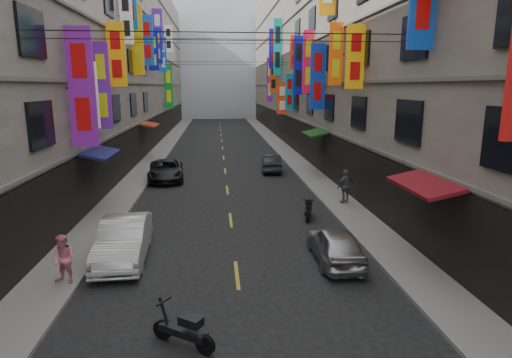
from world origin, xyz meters
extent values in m
cube|color=slate|center=(-6.00, 42.00, 0.06)|extent=(2.00, 90.00, 0.12)
cube|color=slate|center=(6.00, 42.00, 0.06)|extent=(2.00, 90.00, 0.12)
cube|color=gray|center=(-12.00, 42.00, 9.50)|extent=(10.00, 90.00, 19.00)
cube|color=black|center=(-6.95, 42.00, 1.50)|extent=(0.12, 85.50, 3.00)
cube|color=#66635E|center=(-6.94, 42.00, 3.20)|extent=(0.16, 90.00, 0.14)
cube|color=#66635E|center=(-6.94, 42.00, 6.40)|extent=(0.16, 90.00, 0.14)
cube|color=#66635E|center=(-6.94, 42.00, 9.60)|extent=(0.16, 90.00, 0.14)
cube|color=#66635E|center=(-6.94, 42.00, 12.80)|extent=(0.16, 90.00, 0.14)
cube|color=gray|center=(12.00, 42.00, 9.50)|extent=(10.00, 90.00, 19.00)
cube|color=black|center=(6.95, 42.00, 1.50)|extent=(0.12, 85.50, 3.00)
cube|color=#66635E|center=(6.94, 42.00, 3.20)|extent=(0.16, 90.00, 0.14)
cube|color=#66635E|center=(6.94, 42.00, 6.40)|extent=(0.16, 90.00, 0.14)
cube|color=#66635E|center=(6.94, 42.00, 9.60)|extent=(0.16, 90.00, 0.14)
cube|color=#66635E|center=(6.94, 42.00, 12.80)|extent=(0.16, 90.00, 0.14)
cube|color=silver|center=(0.00, 92.00, 11.00)|extent=(18.00, 8.00, 22.00)
cube|color=#6F1885|center=(-6.35, 24.18, 6.10)|extent=(1.11, 0.18, 5.10)
cylinder|color=black|center=(-6.40, 24.18, 6.10)|extent=(1.21, 0.08, 0.08)
cube|color=white|center=(-6.54, 26.07, 5.74)|extent=(0.71, 0.18, 3.11)
cylinder|color=black|center=(-6.59, 26.07, 5.74)|extent=(0.81, 0.08, 0.08)
cube|color=#F2A70C|center=(6.44, 26.45, 7.61)|extent=(0.92, 0.18, 3.14)
cylinder|color=black|center=(6.49, 26.45, 7.61)|extent=(1.02, 0.08, 0.08)
cube|color=#5C1B94|center=(-6.49, 28.23, 6.17)|extent=(0.82, 0.18, 4.47)
cylinder|color=black|center=(-6.54, 28.23, 6.17)|extent=(0.92, 0.08, 0.08)
cube|color=#F6590D|center=(6.50, 30.24, 8.00)|extent=(0.81, 0.18, 3.58)
cylinder|color=black|center=(6.55, 30.24, 8.00)|extent=(0.91, 0.08, 0.08)
cube|color=orange|center=(-6.38, 31.56, 7.99)|extent=(1.04, 0.18, 3.70)
cylinder|color=black|center=(-6.43, 31.56, 7.99)|extent=(1.14, 0.08, 0.08)
cube|color=#0E2DA6|center=(6.41, 34.36, 6.79)|extent=(0.99, 0.18, 4.42)
cylinder|color=black|center=(6.46, 34.36, 6.79)|extent=(1.09, 0.08, 0.08)
cube|color=white|center=(-6.49, 35.82, 10.79)|extent=(0.82, 0.18, 3.63)
cylinder|color=black|center=(-6.54, 35.82, 10.79)|extent=(0.92, 0.08, 0.08)
cube|color=red|center=(6.50, 37.96, 7.97)|extent=(0.81, 0.18, 4.68)
cylinder|color=black|center=(6.55, 37.96, 7.97)|extent=(0.91, 0.08, 0.08)
cube|color=orange|center=(-6.47, 39.52, 9.57)|extent=(0.86, 0.18, 5.11)
cylinder|color=black|center=(-6.52, 39.52, 9.57)|extent=(0.96, 0.08, 0.08)
cube|color=#0D109E|center=(6.49, 41.88, 7.89)|extent=(0.82, 0.18, 4.90)
cylinder|color=black|center=(6.54, 41.88, 7.89)|extent=(0.92, 0.08, 0.08)
cube|color=#1048BA|center=(-6.39, 44.13, 10.04)|extent=(1.02, 0.18, 4.20)
cylinder|color=black|center=(-6.44, 44.13, 10.04)|extent=(1.12, 0.08, 0.08)
cube|color=red|center=(6.55, 44.43, 9.18)|extent=(0.71, 0.18, 3.00)
cylinder|color=black|center=(6.60, 44.43, 9.18)|extent=(0.81, 0.08, 0.08)
cube|color=#0B768C|center=(6.49, 46.15, 5.62)|extent=(0.82, 0.18, 3.39)
cylinder|color=black|center=(6.54, 46.15, 5.62)|extent=(0.92, 0.08, 0.08)
cube|color=#0D1299|center=(-6.42, 47.85, 9.42)|extent=(0.96, 0.18, 3.57)
cylinder|color=black|center=(-6.47, 47.85, 9.42)|extent=(1.06, 0.08, 0.08)
cube|color=#0F18B0|center=(-6.38, 50.35, 10.12)|extent=(1.03, 0.18, 3.42)
cylinder|color=black|center=(-6.43, 50.35, 10.12)|extent=(1.13, 0.08, 0.08)
cube|color=red|center=(6.38, 50.05, 4.92)|extent=(1.03, 0.18, 3.32)
cylinder|color=black|center=(6.43, 50.05, 4.92)|extent=(1.13, 0.08, 0.08)
cube|color=#591B98|center=(-6.39, 51.55, 11.85)|extent=(1.03, 0.18, 4.07)
cylinder|color=black|center=(-6.44, 51.55, 11.85)|extent=(1.13, 0.08, 0.08)
cube|color=#0B8584|center=(6.44, 54.26, 10.44)|extent=(0.91, 0.18, 6.13)
cylinder|color=black|center=(6.49, 54.26, 10.44)|extent=(1.01, 0.08, 0.08)
cube|color=blue|center=(-6.51, 56.44, 9.69)|extent=(0.78, 0.18, 3.85)
cylinder|color=black|center=(-6.56, 56.44, 9.69)|extent=(0.88, 0.08, 0.08)
cube|color=#180FB4|center=(6.32, 56.34, 10.46)|extent=(1.17, 0.18, 4.48)
cylinder|color=black|center=(6.37, 56.34, 10.46)|extent=(1.27, 0.08, 0.08)
cube|color=#CB4413|center=(6.45, 57.68, 7.26)|extent=(0.91, 0.18, 3.72)
cylinder|color=black|center=(6.50, 57.68, 7.26)|extent=(1.01, 0.08, 0.08)
cube|color=#0B7D24|center=(-6.40, 59.89, 6.14)|extent=(1.00, 0.18, 5.38)
cylinder|color=black|center=(-6.45, 59.89, 6.14)|extent=(1.10, 0.08, 0.08)
cube|color=white|center=(-6.42, 62.34, 12.08)|extent=(0.97, 0.18, 3.30)
cylinder|color=black|center=(-6.47, 62.34, 12.08)|extent=(1.07, 0.08, 0.08)
cube|color=#6E1679|center=(6.53, 62.14, 7.00)|extent=(0.74, 0.18, 5.68)
cylinder|color=black|center=(6.58, 62.14, 7.00)|extent=(0.84, 0.08, 0.08)
cube|color=maroon|center=(6.30, 18.00, 3.00)|extent=(1.39, 3.20, 0.41)
cube|color=#181854|center=(-6.30, 26.00, 3.00)|extent=(1.39, 3.20, 0.41)
cube|color=#134813|center=(6.30, 34.00, 3.00)|extent=(1.39, 3.20, 0.41)
cube|color=maroon|center=(-6.30, 42.00, 3.00)|extent=(1.39, 3.20, 0.41)
cylinder|color=black|center=(0.00, 22.00, 8.20)|extent=(14.00, 0.04, 0.04)
cylinder|color=black|center=(0.00, 36.00, 9.40)|extent=(14.00, 0.04, 0.04)
cylinder|color=black|center=(0.00, 50.00, 8.60)|extent=(14.00, 0.04, 0.04)
cube|color=gold|center=(0.00, 18.00, 0.01)|extent=(0.12, 2.20, 0.01)
cube|color=gold|center=(0.00, 24.00, 0.01)|extent=(0.12, 2.20, 0.01)
cube|color=gold|center=(0.00, 30.00, 0.01)|extent=(0.12, 2.20, 0.01)
cube|color=gold|center=(0.00, 36.00, 0.01)|extent=(0.12, 2.20, 0.01)
cube|color=gold|center=(0.00, 42.00, 0.01)|extent=(0.12, 2.20, 0.01)
cube|color=gold|center=(0.00, 48.00, 0.01)|extent=(0.12, 2.20, 0.01)
cube|color=gold|center=(0.00, 54.00, 0.01)|extent=(0.12, 2.20, 0.01)
cube|color=gold|center=(0.00, 60.00, 0.01)|extent=(0.12, 2.20, 0.01)
cube|color=gold|center=(0.00, 66.00, 0.01)|extent=(0.12, 2.20, 0.01)
cube|color=gold|center=(0.00, 72.00, 0.01)|extent=(0.12, 2.20, 0.01)
cube|color=gold|center=(0.00, 78.00, 0.01)|extent=(0.12, 2.20, 0.01)
cylinder|color=black|center=(-2.03, 14.46, 0.25)|extent=(0.48, 0.38, 0.50)
cylinder|color=black|center=(-0.95, 13.73, 0.25)|extent=(0.48, 0.38, 0.50)
cube|color=black|center=(-1.49, 14.09, 0.40)|extent=(1.25, 0.98, 0.18)
cube|color=black|center=(-1.28, 13.95, 0.75)|extent=(0.63, 0.57, 0.22)
cylinder|color=black|center=(-1.94, 14.40, 0.70)|extent=(0.34, 0.26, 0.88)
cylinder|color=black|center=(-1.94, 14.40, 1.05)|extent=(0.33, 0.45, 0.06)
cylinder|color=black|center=(3.53, 23.30, 0.25)|extent=(0.25, 0.51, 0.50)
cylinder|color=black|center=(3.87, 24.56, 0.25)|extent=(0.25, 0.51, 0.50)
cube|color=black|center=(3.70, 23.93, 0.40)|extent=(0.63, 1.33, 0.18)
cube|color=black|center=(3.76, 24.17, 0.75)|extent=(0.45, 0.61, 0.22)
cylinder|color=black|center=(3.56, 23.40, 0.70)|extent=(0.17, 0.36, 0.88)
cylinder|color=black|center=(3.56, 23.40, 1.05)|extent=(0.50, 0.19, 0.06)
imported|color=silver|center=(-4.00, 19.67, 0.75)|extent=(1.81, 4.65, 1.51)
imported|color=black|center=(-4.00, 33.17, 0.67)|extent=(2.67, 5.04, 1.35)
imported|color=#AAAAAF|center=(3.57, 18.78, 0.64)|extent=(1.58, 3.78, 1.28)
imported|color=#26262D|center=(3.40, 35.50, 0.63)|extent=(1.62, 3.90, 1.25)
imported|color=pink|center=(-5.40, 17.67, 0.90)|extent=(0.89, 0.74, 1.57)
imported|color=#5D5E60|center=(6.12, 26.03, 1.03)|extent=(1.21, 0.96, 1.81)
camera|label=1|loc=(-0.59, 4.71, 6.17)|focal=30.00mm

